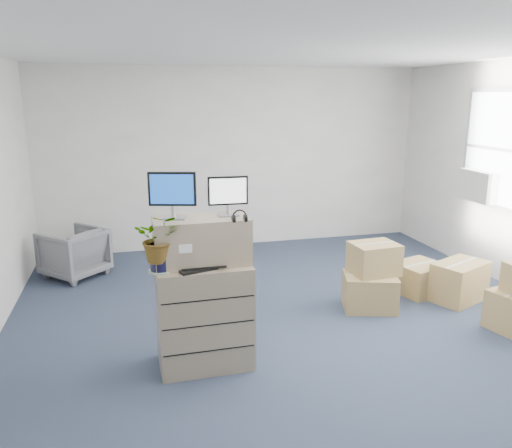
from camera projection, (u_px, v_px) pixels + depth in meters
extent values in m
plane|color=#263046|center=(310.00, 343.00, 4.89)|extent=(7.00, 7.00, 0.00)
cube|color=beige|center=(235.00, 158.00, 7.84)|extent=(6.00, 0.02, 2.80)
cube|color=silver|center=(480.00, 186.00, 6.60)|extent=(0.24, 0.60, 0.40)
cube|color=#9C886B|center=(204.00, 315.00, 4.40)|extent=(0.82, 0.51, 0.94)
cube|color=#9C886B|center=(201.00, 240.00, 4.27)|extent=(0.81, 0.42, 0.40)
cube|color=#99999E|center=(173.00, 218.00, 4.19)|extent=(0.24, 0.20, 0.01)
cylinder|color=#99999E|center=(173.00, 211.00, 4.18)|extent=(0.03, 0.03, 0.09)
cube|color=black|center=(172.00, 189.00, 4.13)|extent=(0.39, 0.13, 0.28)
cube|color=navy|center=(172.00, 189.00, 4.12)|extent=(0.35, 0.10, 0.25)
cube|color=#99999E|center=(228.00, 215.00, 4.30)|extent=(0.19, 0.14, 0.01)
cylinder|color=#99999E|center=(228.00, 209.00, 4.28)|extent=(0.03, 0.03, 0.08)
cube|color=black|center=(228.00, 191.00, 4.24)|extent=(0.35, 0.04, 0.25)
cube|color=silver|center=(228.00, 191.00, 4.23)|extent=(0.31, 0.02, 0.21)
torus|color=black|center=(239.00, 217.00, 4.12)|extent=(0.12, 0.01, 0.12)
cube|color=black|center=(202.00, 267.00, 4.18)|extent=(0.45, 0.29, 0.02)
ellipsoid|color=silver|center=(243.00, 262.00, 4.30)|extent=(0.09, 0.07, 0.03)
cylinder|color=#95989D|center=(211.00, 251.00, 4.30)|extent=(0.06, 0.06, 0.22)
cube|color=silver|center=(195.00, 264.00, 4.28)|extent=(0.05, 0.04, 0.02)
cube|color=black|center=(194.00, 257.00, 4.26)|extent=(0.06, 0.04, 0.10)
cube|color=black|center=(241.00, 253.00, 4.52)|extent=(0.18, 0.15, 0.05)
cube|color=#3885BE|center=(236.00, 248.00, 4.43)|extent=(0.24, 0.13, 0.09)
cylinder|color=#9CB592|center=(161.00, 270.00, 4.11)|extent=(0.20, 0.20, 0.01)
cylinder|color=black|center=(161.00, 262.00, 4.09)|extent=(0.17, 0.17, 0.13)
imported|color=#18561A|center=(160.00, 243.00, 4.05)|extent=(0.44, 0.47, 0.32)
imported|color=slate|center=(74.00, 251.00, 6.63)|extent=(0.95, 0.95, 0.72)
cube|color=olive|center=(370.00, 292.00, 5.64)|extent=(0.68, 0.59, 0.40)
cube|color=olive|center=(419.00, 278.00, 6.13)|extent=(0.67, 0.64, 0.37)
cube|color=olive|center=(374.00, 258.00, 5.62)|extent=(0.53, 0.44, 0.35)
cube|color=olive|center=(459.00, 281.00, 5.88)|extent=(0.76, 0.64, 0.46)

